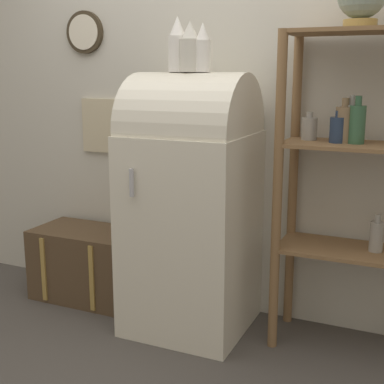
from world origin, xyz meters
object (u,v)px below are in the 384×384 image
at_px(vase_left, 178,46).
at_px(vase_right, 203,49).
at_px(vase_center, 191,48).
at_px(refrigerator, 191,199).
at_px(suitcase_trunk, 87,263).

height_order(vase_left, vase_right, vase_left).
relative_size(vase_center, vase_right, 1.04).
bearing_deg(vase_left, vase_right, -3.24).
bearing_deg(refrigerator, vase_left, -177.87).
distance_m(vase_center, vase_right, 0.07).
height_order(refrigerator, vase_right, vase_right).
bearing_deg(vase_right, vase_left, 176.76).
xyz_separation_m(refrigerator, vase_center, (0.00, -0.01, 0.81)).
relative_size(suitcase_trunk, vase_center, 2.56).
bearing_deg(vase_left, vase_center, -7.41).
relative_size(suitcase_trunk, vase_right, 2.66).
xyz_separation_m(refrigerator, suitcase_trunk, (-0.79, 0.08, -0.53)).
relative_size(suitcase_trunk, vase_left, 2.31).
distance_m(refrigerator, vase_left, 0.83).
bearing_deg(vase_right, vase_center, -178.27).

